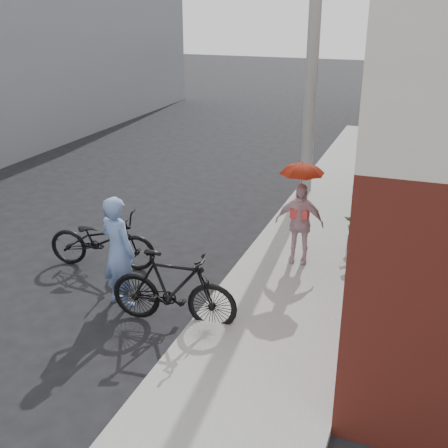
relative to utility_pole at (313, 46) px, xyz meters
The scene contains 11 objects.
ground 7.03m from the utility_pole, 100.39° to the right, with size 80.00×80.00×0.00m, color black.
sidewalk 5.37m from the utility_pole, 75.96° to the right, with size 2.20×24.00×0.12m, color gray.
curb 5.28m from the utility_pole, 92.29° to the right, with size 0.12×24.00×0.12m, color #9E9E99.
utility_pole is the anchor object (origin of this frame).
officer 6.94m from the utility_pole, 103.77° to the right, with size 0.65×0.43×1.79m, color #708FC8.
bike_left 6.50m from the utility_pole, 115.72° to the right, with size 0.68×1.95×1.02m, color black.
bike_right 7.14m from the utility_pole, 94.40° to the right, with size 0.54×1.92×1.15m, color black.
kimono_woman 4.86m from the utility_pole, 79.22° to the right, with size 0.85×0.35×1.44m, color beige.
parasol 4.37m from the utility_pole, 79.22° to the right, with size 0.73×0.73×0.64m, color #B93015.
planter 4.79m from the utility_pole, 61.22° to the right, with size 0.35×0.35×0.18m, color black.
potted_plant 4.54m from the utility_pole, 61.22° to the right, with size 0.52×0.45×0.58m, color #2A6932.
Camera 1 is at (3.79, -6.97, 4.47)m, focal length 45.00 mm.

